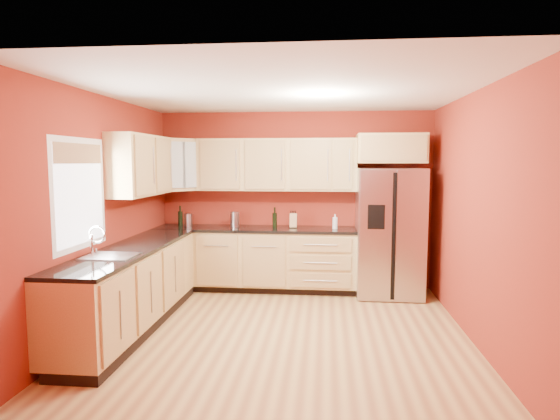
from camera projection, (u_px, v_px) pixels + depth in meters
The scene contains 23 objects.
floor at pixel (282, 333), 5.13m from camera, with size 4.00×4.00×0.00m, color #96633A.
ceiling at pixel (282, 91), 4.86m from camera, with size 4.00×4.00×0.00m, color silver.
wall_back at pixel (294, 200), 6.97m from camera, with size 4.00×0.04×2.60m, color maroon.
wall_front at pixel (253, 250), 3.02m from camera, with size 4.00×0.04×2.60m, color maroon.
wall_left at pixel (103, 213), 5.19m from camera, with size 0.04×4.00×2.60m, color maroon.
wall_right at pixel (475, 217), 4.80m from camera, with size 0.04×4.00×2.60m, color maroon.
base_cabinets_back at pixel (255, 260), 6.82m from camera, with size 2.90×0.60×0.88m, color tan.
base_cabinets_left at pixel (131, 289), 5.25m from camera, with size 0.60×2.80×0.88m, color tan.
countertop_back at pixel (255, 229), 6.76m from camera, with size 2.90×0.62×0.04m, color black.
countertop_left at pixel (131, 249), 5.20m from camera, with size 0.62×2.80×0.04m, color black.
upper_cabinets_back at pixel (277, 165), 6.78m from camera, with size 2.30×0.33×0.75m, color tan.
upper_cabinets_left at pixel (141, 165), 5.84m from camera, with size 0.33×1.35×0.75m, color tan.
corner_upper_cabinet at pixel (178, 165), 6.76m from camera, with size 0.62×0.33×0.75m, color tan.
over_fridge_cabinet at pixel (390, 149), 6.47m from camera, with size 0.92×0.60×0.40m, color tan.
refrigerator at pixel (389, 232), 6.51m from camera, with size 0.90×0.75×1.78m, color #ABABAF.
window at pixel (80, 194), 4.67m from camera, with size 0.03×0.90×1.00m, color white.
sink_faucet at pixel (110, 242), 4.69m from camera, with size 0.50×0.42×0.30m, color silver, non-canonical shape.
canister_left at pixel (235, 219), 6.83m from camera, with size 0.13×0.13×0.22m, color #ABABAF.
canister_right at pixel (188, 220), 6.89m from camera, with size 0.11×0.11×0.19m, color #ABABAF.
wine_bottle_a at pixel (180, 216), 6.90m from camera, with size 0.07×0.07×0.30m, color black, non-canonical shape.
wine_bottle_b at pixel (275, 218), 6.71m from camera, with size 0.07×0.07×0.30m, color black, non-canonical shape.
knife_block at pixel (293, 221), 6.75m from camera, with size 0.10×0.09×0.20m, color #AB8053.
soap_dispenser at pixel (335, 222), 6.64m from camera, with size 0.07×0.07×0.21m, color white.
Camera 1 is at (0.47, -4.94, 1.87)m, focal length 30.00 mm.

